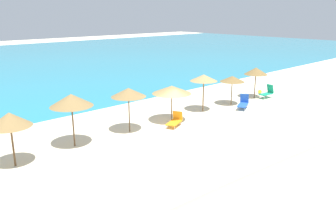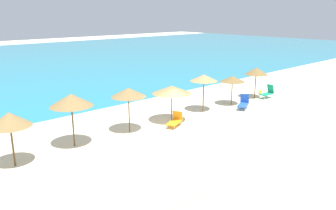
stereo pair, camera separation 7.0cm
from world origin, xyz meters
The scene contains 12 objects.
ground_plane centered at (0.00, 0.00, 0.00)m, with size 160.00×160.00×0.00m, color beige.
beach_umbrella_1 centered at (-9.08, 1.88, 2.37)m, with size 2.02×2.02×2.72m.
beach_umbrella_2 centered at (-5.73, 2.22, 2.66)m, with size 2.33×2.33×3.01m.
beach_umbrella_3 centered at (-2.05, 2.04, 2.54)m, with size 2.14×2.14×2.82m.
beach_umbrella_4 centered at (1.26, 1.71, 2.26)m, with size 2.63×2.63×2.53m.
beach_umbrella_5 centered at (4.79, 2.00, 2.55)m, with size 2.03×2.03×2.81m.
beach_umbrella_6 centered at (7.85, 1.67, 2.12)m, with size 1.96×1.96×2.36m.
beach_umbrella_7 centered at (11.21, 1.70, 2.37)m, with size 1.98×1.98×2.68m.
lounge_chair_0 centered at (0.82, 0.91, 0.37)m, with size 1.54×1.17×0.90m.
lounge_chair_2 centered at (7.64, 0.36, 0.45)m, with size 1.62×1.23×1.09m.
lounge_chair_3 centered at (12.01, 0.93, 0.51)m, with size 1.41×0.72×1.17m.
beach_ball centered at (13.00, 2.28, 0.18)m, with size 0.35×0.35×0.35m, color yellow.
Camera 1 is at (-13.96, -14.38, 7.26)m, focal length 36.39 mm.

